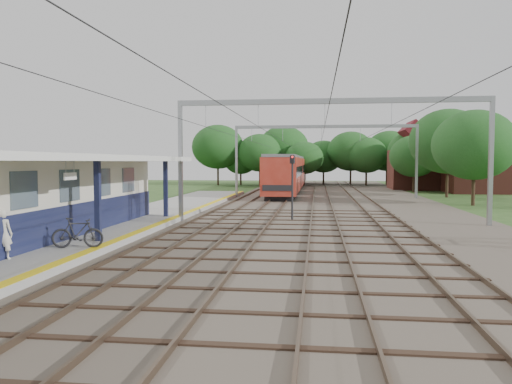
{
  "coord_description": "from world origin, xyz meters",
  "views": [
    {
      "loc": [
        2.81,
        -12.94,
        3.52
      ],
      "look_at": [
        -1.04,
        18.39,
        1.6
      ],
      "focal_mm": 35.0,
      "sensor_mm": 36.0,
      "label": 1
    }
  ],
  "objects_px": {
    "person": "(3,234)",
    "train": "(290,172)",
    "bicycle": "(77,233)",
    "signal_post": "(292,181)"
  },
  "relations": [
    {
      "from": "person",
      "to": "train",
      "type": "xyz_separation_m",
      "value": [
        6.82,
        46.41,
        1.1
      ]
    },
    {
      "from": "person",
      "to": "train",
      "type": "distance_m",
      "value": 46.92
    },
    {
      "from": "person",
      "to": "bicycle",
      "type": "distance_m",
      "value": 2.69
    },
    {
      "from": "bicycle",
      "to": "train",
      "type": "xyz_separation_m",
      "value": [
        5.43,
        44.12,
        1.35
      ]
    },
    {
      "from": "signal_post",
      "to": "person",
      "type": "bearing_deg",
      "value": -99.92
    },
    {
      "from": "person",
      "to": "signal_post",
      "type": "xyz_separation_m",
      "value": [
        8.67,
        14.49,
        1.19
      ]
    },
    {
      "from": "person",
      "to": "train",
      "type": "relative_size",
      "value": 0.04
    },
    {
      "from": "bicycle",
      "to": "signal_post",
      "type": "distance_m",
      "value": 14.28
    },
    {
      "from": "bicycle",
      "to": "signal_post",
      "type": "xyz_separation_m",
      "value": [
        7.28,
        12.21,
        1.45
      ]
    },
    {
      "from": "bicycle",
      "to": "person",
      "type": "bearing_deg",
      "value": 136.71
    }
  ]
}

